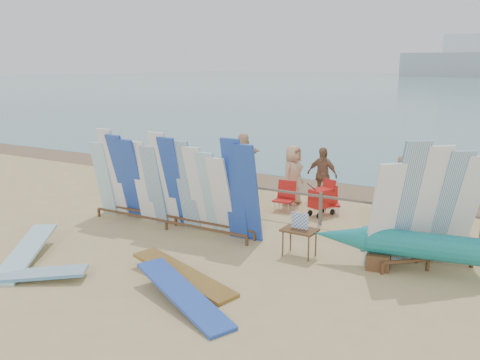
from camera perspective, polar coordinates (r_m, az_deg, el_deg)
The scene contains 23 objects.
ground at distance 12.51m, azimuth -4.71°, elevation -7.29°, with size 160.00×160.00×0.00m, color tan.
wet_sand_strip at distance 18.64m, azimuth 7.81°, elevation -0.57°, with size 40.00×2.60×0.01m, color brown.
distant_ship at distance 190.59m, azimuth 24.52°, elevation 12.08°, with size 45.00×8.00×14.00m.
fence at distance 14.78m, azimuth 1.79°, elevation -1.51°, with size 12.08×0.08×0.90m.
main_surfboard_rack at distance 13.54m, azimuth -7.86°, elevation -0.60°, with size 5.27×0.78×2.62m.
side_surfboard_rack at distance 11.48m, azimuth 20.20°, elevation -3.20°, with size 2.34×2.13×2.84m.
outrigger_canoe at distance 11.36m, azimuth 24.24°, elevation -7.45°, with size 6.36×1.51×0.90m.
vendor_table at distance 11.75m, azimuth 6.68°, elevation -6.90°, with size 0.80×0.58×1.03m.
flat_board_c at distance 10.58m, azimuth -6.40°, elevation -11.20°, with size 0.56×2.70×0.07m, color olive.
flat_board_e at distance 11.48m, azimuth -23.52°, elevation -10.27°, with size 0.56×2.70×0.07m, color silver.
flat_board_d at distance 9.63m, azimuth -6.39°, elevation -13.75°, with size 0.56×2.70×0.07m, color #2245AD.
flat_board_a at distance 12.45m, azimuth -22.87°, elevation -8.40°, with size 0.56×2.70×0.07m, color #86C3D6.
beach_chair_left at distance 15.29m, azimuth 4.98°, elevation -2.50°, with size 0.59×0.61×0.88m.
beach_chair_right at distance 15.14m, azimuth 10.09°, elevation -2.92°, with size 0.69×0.70×0.79m.
stroller at distance 14.90m, azimuth 9.18°, elevation -2.40°, with size 0.76×0.89×1.04m.
beachgoer_4 at distance 16.23m, azimuth 9.19°, elevation 0.57°, with size 1.04×0.45×1.77m, color #8C6042.
beachgoer_6 at distance 15.92m, azimuth 5.93°, elevation 0.61°, with size 0.91×0.44×1.87m, color tan.
beachgoer_11 at distance 19.98m, azimuth 0.36°, elevation 2.91°, with size 1.56×0.50×1.68m, color beige.
beachgoer_10 at distance 14.24m, azimuth 22.89°, elevation -2.36°, with size 0.95×0.41×1.62m, color #8C6042.
beachgoer_1 at distance 18.25m, azimuth -8.58°, elevation 1.93°, with size 0.64×0.35×1.76m, color #8C6042.
beachgoer_8 at distance 15.10m, azimuth 17.53°, elevation -0.74°, with size 0.88×0.42×1.80m, color beige.
beachgoer_7 at distance 15.27m, azimuth 18.19°, elevation -0.68°, with size 0.65×0.36×1.79m, color #8C6042.
beachgoer_0 at distance 17.87m, azimuth -10.07°, elevation 1.35°, with size 0.77×0.37×1.58m, color tan.
Camera 1 is at (6.66, -9.67, 4.31)m, focal length 38.00 mm.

